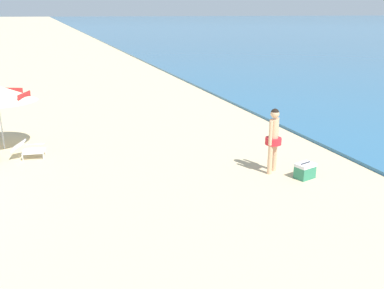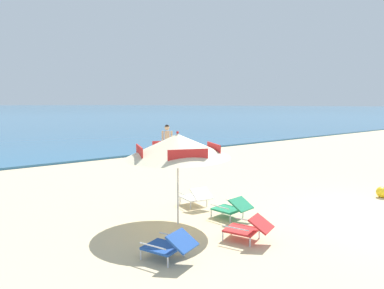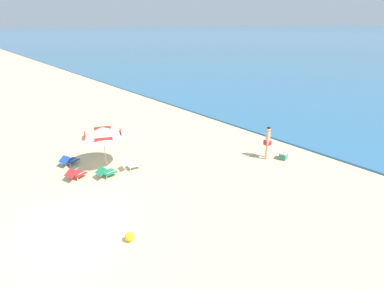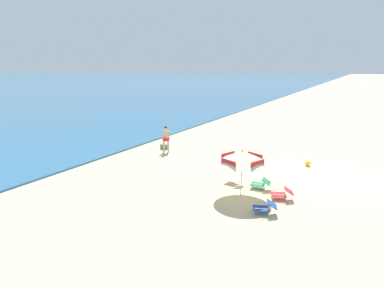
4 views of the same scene
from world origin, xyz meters
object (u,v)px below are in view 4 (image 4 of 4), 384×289
object	(u,v)px
beach_ball	(308,163)
cooler_box	(164,146)
lounge_chair_facing_sea	(282,193)
person_standing_near_shore	(166,137)
lounge_chair_beside_umbrella	(261,183)
beach_umbrella_striped_main	(242,157)
lounge_chair_under_umbrella	(234,179)
lounge_chair_spare_folded	(265,207)

from	to	relation	value
beach_ball	cooler_box	bearing A→B (deg)	94.07
lounge_chair_facing_sea	person_standing_near_shore	distance (m)	9.54
lounge_chair_beside_umbrella	beach_umbrella_striped_main	bearing A→B (deg)	155.61
lounge_chair_beside_umbrella	cooler_box	bearing A→B (deg)	63.45
lounge_chair_facing_sea	beach_ball	bearing A→B (deg)	-2.48
lounge_chair_under_umbrella	beach_ball	bearing A→B (deg)	-29.57
lounge_chair_spare_folded	beach_ball	bearing A→B (deg)	-4.14
lounge_chair_under_umbrella	lounge_chair_spare_folded	bearing A→B (deg)	-137.82
beach_umbrella_striped_main	cooler_box	distance (m)	9.26
lounge_chair_under_umbrella	beach_ball	distance (m)	5.41
lounge_chair_beside_umbrella	person_standing_near_shore	distance (m)	8.20
lounge_chair_under_umbrella	person_standing_near_shore	bearing A→B (deg)	61.23
lounge_chair_under_umbrella	person_standing_near_shore	distance (m)	7.06
lounge_chair_beside_umbrella	person_standing_near_shore	size ratio (longest dim) A/B	0.55
lounge_chair_spare_folded	cooler_box	xyz separation A→B (m)	(6.42, 8.91, -0.07)
beach_umbrella_striped_main	lounge_chair_spare_folded	size ratio (longest dim) A/B	2.98
lounge_chair_under_umbrella	lounge_chair_facing_sea	bearing A→B (deg)	-106.00
lounge_chair_under_umbrella	lounge_chair_spare_folded	xyz separation A→B (m)	(-2.38, -2.16, 0.00)
beach_umbrella_striped_main	cooler_box	world-z (taller)	beach_umbrella_striped_main
lounge_chair_under_umbrella	lounge_chair_beside_umbrella	size ratio (longest dim) A/B	1.02
lounge_chair_spare_folded	cooler_box	world-z (taller)	lounge_chair_spare_folded
beach_ball	lounge_chair_spare_folded	bearing A→B (deg)	175.86
lounge_chair_spare_folded	beach_ball	distance (m)	7.11
lounge_chair_beside_umbrella	lounge_chair_facing_sea	world-z (taller)	lounge_chair_facing_sea
beach_umbrella_striped_main	beach_ball	world-z (taller)	beach_umbrella_striped_main
person_standing_near_shore	cooler_box	distance (m)	1.20
lounge_chair_under_umbrella	cooler_box	bearing A→B (deg)	59.13
person_standing_near_shore	beach_umbrella_striped_main	bearing A→B (deg)	-123.27
beach_ball	person_standing_near_shore	bearing A→B (deg)	98.54
lounge_chair_spare_folded	person_standing_near_shore	size ratio (longest dim) A/B	0.58
lounge_chair_beside_umbrella	beach_ball	distance (m)	4.89
cooler_box	lounge_chair_under_umbrella	bearing A→B (deg)	-120.87
person_standing_near_shore	cooler_box	bearing A→B (deg)	42.24
lounge_chair_under_umbrella	person_standing_near_shore	xyz separation A→B (m)	(3.38, 6.16, 0.74)
lounge_chair_beside_umbrella	cooler_box	xyz separation A→B (m)	(4.02, 8.04, -0.07)
lounge_chair_under_umbrella	lounge_chair_facing_sea	world-z (taller)	lounge_chair_under_umbrella
lounge_chair_spare_folded	beach_ball	world-z (taller)	lounge_chair_spare_folded
beach_umbrella_striped_main	lounge_chair_beside_umbrella	distance (m)	1.97
lounge_chair_facing_sea	lounge_chair_spare_folded	world-z (taller)	same
cooler_box	lounge_chair_facing_sea	bearing A→B (deg)	-117.26
beach_umbrella_striped_main	lounge_chair_facing_sea	xyz separation A→B (m)	(0.46, -1.68, -1.49)
lounge_chair_under_umbrella	beach_ball	xyz separation A→B (m)	(4.71, -2.67, -0.11)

